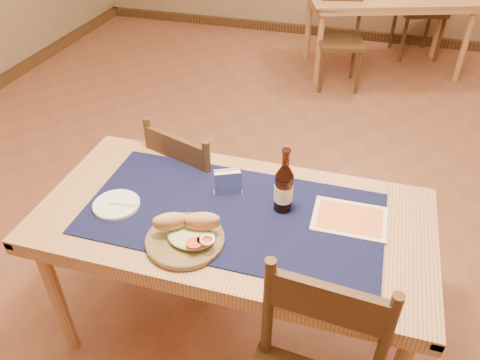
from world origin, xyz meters
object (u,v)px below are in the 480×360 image
(chair_main_far, at_px, (200,189))
(beer_bottle, at_px, (284,188))
(napkin_holder, at_px, (228,183))
(back_table, at_px, (389,4))
(sandwich_plate, at_px, (187,235))
(main_table, at_px, (233,229))

(chair_main_far, relative_size, beer_bottle, 3.17)
(napkin_holder, bearing_deg, beer_bottle, -9.19)
(chair_main_far, bearing_deg, napkin_holder, -50.86)
(beer_bottle, relative_size, napkin_holder, 2.20)
(back_table, relative_size, beer_bottle, 5.99)
(chair_main_far, height_order, sandwich_plate, chair_main_far)
(chair_main_far, bearing_deg, beer_bottle, -35.40)
(beer_bottle, bearing_deg, back_table, 84.42)
(main_table, xyz_separation_m, back_table, (0.51, 3.43, 0.00))
(main_table, xyz_separation_m, napkin_holder, (-0.06, 0.12, 0.14))
(sandwich_plate, relative_size, beer_bottle, 1.04)
(back_table, height_order, chair_main_far, chair_main_far)
(chair_main_far, xyz_separation_m, beer_bottle, (0.51, -0.36, 0.39))
(main_table, bearing_deg, napkin_holder, 116.29)
(chair_main_far, relative_size, sandwich_plate, 3.03)
(sandwich_plate, xyz_separation_m, napkin_holder, (0.06, 0.33, 0.02))
(sandwich_plate, bearing_deg, napkin_holder, 79.95)
(sandwich_plate, distance_m, beer_bottle, 0.43)
(beer_bottle, bearing_deg, sandwich_plate, -136.68)
(main_table, bearing_deg, sandwich_plate, -120.11)
(beer_bottle, bearing_deg, napkin_holder, 170.81)
(back_table, bearing_deg, napkin_holder, -99.85)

